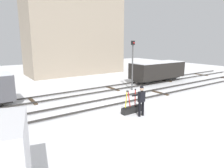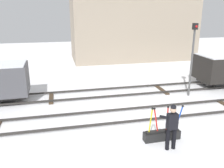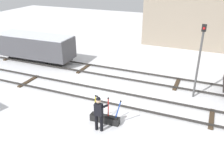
{
  "view_description": "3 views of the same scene",
  "coord_description": "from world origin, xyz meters",
  "px_view_note": "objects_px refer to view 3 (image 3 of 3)",
  "views": [
    {
      "loc": [
        -6.75,
        -11.2,
        4.21
      ],
      "look_at": [
        1.3,
        0.39,
        1.26
      ],
      "focal_mm": 32.22,
      "sensor_mm": 36.0,
      "label": 1
    },
    {
      "loc": [
        -3.0,
        -10.39,
        5.07
      ],
      "look_at": [
        -0.43,
        0.78,
        1.51
      ],
      "focal_mm": 38.68,
      "sensor_mm": 36.0,
      "label": 2
    },
    {
      "loc": [
        5.27,
        -11.7,
        7.07
      ],
      "look_at": [
        0.28,
        0.09,
        0.93
      ],
      "focal_mm": 39.23,
      "sensor_mm": 36.0,
      "label": 3
    }
  ],
  "objects_px": {
    "rail_worker": "(99,112)",
    "freight_car_near_switch": "(35,46)",
    "signal_post": "(200,55)",
    "switch_lever_frame": "(105,118)"
  },
  "relations": [
    {
      "from": "signal_post",
      "to": "freight_car_near_switch",
      "type": "height_order",
      "value": "signal_post"
    },
    {
      "from": "rail_worker",
      "to": "freight_car_near_switch",
      "type": "bearing_deg",
      "value": 142.41
    },
    {
      "from": "switch_lever_frame",
      "to": "signal_post",
      "type": "distance_m",
      "value": 6.36
    },
    {
      "from": "switch_lever_frame",
      "to": "freight_car_near_switch",
      "type": "xyz_separation_m",
      "value": [
        -8.83,
        5.85,
        1.04
      ]
    },
    {
      "from": "switch_lever_frame",
      "to": "rail_worker",
      "type": "bearing_deg",
      "value": -88.87
    },
    {
      "from": "freight_car_near_switch",
      "to": "signal_post",
      "type": "bearing_deg",
      "value": -7.12
    },
    {
      "from": "switch_lever_frame",
      "to": "rail_worker",
      "type": "xyz_separation_m",
      "value": [
        0.03,
        -0.69,
        0.77
      ]
    },
    {
      "from": "signal_post",
      "to": "freight_car_near_switch",
      "type": "relative_size",
      "value": 0.67
    },
    {
      "from": "rail_worker",
      "to": "signal_post",
      "type": "distance_m",
      "value": 6.63
    },
    {
      "from": "rail_worker",
      "to": "freight_car_near_switch",
      "type": "xyz_separation_m",
      "value": [
        -8.86,
        6.55,
        0.27
      ]
    }
  ]
}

